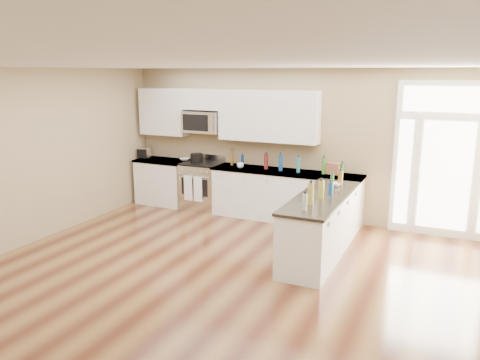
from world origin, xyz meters
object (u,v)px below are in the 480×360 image
Objects in this scene: peninsula_cabinet at (320,228)px; stockpot at (197,158)px; kitchen_range at (202,186)px; toaster_oven at (145,152)px.

peninsula_cabinet is 3.35m from stockpot.
kitchen_range is at bearing 153.08° from peninsula_cabinet.
peninsula_cabinet is 8.86× the size of toaster_oven.
stockpot is 0.98× the size of toaster_oven.
peninsula_cabinet is 2.15× the size of kitchen_range.
stockpot is at bearing -27.02° from toaster_oven.
toaster_oven is at bearing 176.97° from stockpot.
stockpot reaches higher than peninsula_cabinet.
stockpot is (-2.96, 1.44, 0.61)m from peninsula_cabinet.
toaster_oven is (-4.28, 1.50, 0.62)m from peninsula_cabinet.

